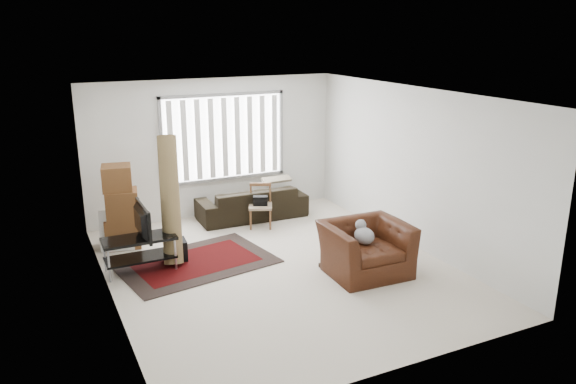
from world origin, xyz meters
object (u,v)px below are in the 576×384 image
object	(u,v)px
sofa	(252,198)
armchair	(366,245)
moving_boxes	(121,209)
side_chair	(260,204)
tv_stand	(140,247)

from	to	relation	value
sofa	armchair	distance (m)	3.22
moving_boxes	side_chair	size ratio (longest dim) A/B	1.77
tv_stand	side_chair	distance (m)	2.69
armchair	sofa	bearing A→B (deg)	102.19
tv_stand	sofa	size ratio (longest dim) A/B	0.52
moving_boxes	armchair	xyz separation A→B (m)	(3.12, -2.74, -0.21)
sofa	moving_boxes	bearing A→B (deg)	10.71
sofa	side_chair	world-z (taller)	sofa
tv_stand	sofa	bearing A→B (deg)	32.62
tv_stand	sofa	xyz separation A→B (m)	(2.50, 1.60, 0.01)
side_chair	moving_boxes	bearing A→B (deg)	-158.43
moving_boxes	armchair	world-z (taller)	moving_boxes
sofa	armchair	size ratio (longest dim) A/B	1.68
sofa	armchair	world-z (taller)	armchair
tv_stand	sofa	distance (m)	2.97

